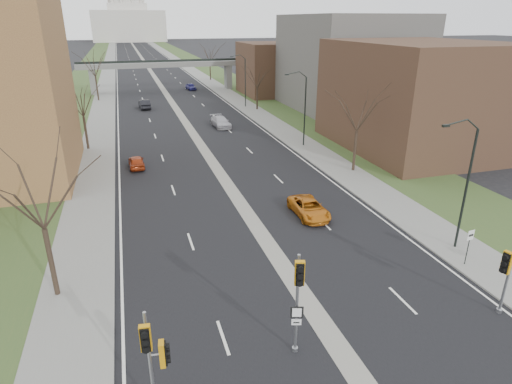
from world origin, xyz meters
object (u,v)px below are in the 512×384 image
signal_pole_left (153,352)px  car_right_near (309,208)px  car_left_far (144,104)px  signal_pole_median (298,290)px  car_right_mid (221,122)px  speed_limit_sign (469,241)px  car_left_near (136,162)px  car_right_far (191,87)px

signal_pole_left → car_right_near: 19.95m
signal_pole_left → car_left_far: signal_pole_left is taller
signal_pole_median → car_right_mid: signal_pole_median is taller
car_right_mid → speed_limit_sign: bearing=-85.1°
speed_limit_sign → car_right_mid: 41.10m
car_left_far → car_right_mid: 19.59m
car_right_near → car_right_mid: 30.99m
car_right_near → speed_limit_sign: bearing=-56.3°
car_right_mid → signal_pole_median: bearing=-102.3°
car_left_near → car_right_mid: 19.38m
speed_limit_sign → car_right_far: 76.81m
car_right_mid → car_left_far: bearing=115.0°
signal_pole_left → signal_pole_median: (6.18, 1.48, 0.43)m
car_left_near → signal_pole_median: bearing=99.4°
car_right_mid → car_right_far: car_right_mid is taller
car_left_far → car_right_mid: bearing=115.1°
signal_pole_left → car_right_mid: size_ratio=0.94×
signal_pole_median → car_right_far: 81.13m
car_right_near → car_left_near: bearing=128.1°
car_left_near → car_right_mid: size_ratio=0.74×
signal_pole_left → car_left_near: signal_pole_left is taller
signal_pole_median → car_left_near: (-5.73, 29.58, -2.91)m
signal_pole_median → speed_limit_sign: 13.63m
speed_limit_sign → car_left_near: bearing=118.7°
car_left_near → car_right_near: car_right_near is taller
car_right_far → car_right_mid: bearing=-99.0°
signal_pole_median → car_left_far: 61.89m
signal_pole_median → car_right_near: (6.57, 13.65, -2.90)m
car_right_mid → car_right_far: (1.41, 36.06, -0.05)m
speed_limit_sign → car_right_near: speed_limit_sign is taller
signal_pole_left → car_left_near: size_ratio=1.27×
car_right_far → car_right_near: bearing=-97.8°
signal_pole_left → signal_pole_median: signal_pole_median is taller
speed_limit_sign → car_right_mid: bearing=91.6°
signal_pole_left → signal_pole_median: size_ratio=0.94×
car_left_far → speed_limit_sign: bearing=101.5°
speed_limit_sign → car_right_near: 11.54m
car_right_near → car_right_mid: (-0.11, 30.99, 0.08)m
car_left_far → car_right_near: bearing=97.4°
signal_pole_left → car_right_near: bearing=56.2°
car_right_mid → car_right_near: bearing=-93.9°
signal_pole_left → car_left_far: (3.12, 63.23, -2.36)m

